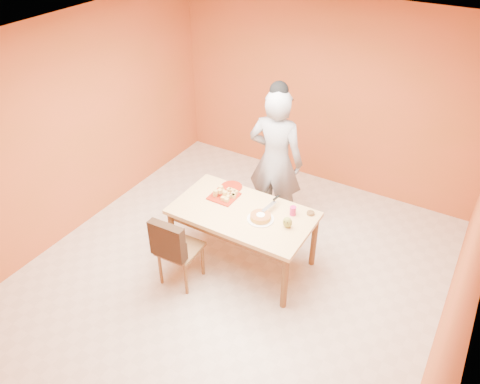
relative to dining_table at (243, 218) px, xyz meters
The scene contains 17 objects.
floor 0.72m from the dining_table, 86.44° to the right, with size 5.00×5.00×0.00m, color beige.
ceiling 2.05m from the dining_table, 86.44° to the right, with size 5.00×5.00×0.00m, color silver.
wall_back 2.34m from the dining_table, 89.59° to the left, with size 4.50×4.50×0.00m, color #CE572F.
wall_left 2.35m from the dining_table, behind, with size 5.00×5.00×0.00m, color #CE572F.
wall_right 2.38m from the dining_table, ahead, with size 5.00×5.00×0.00m, color #CE572F.
dining_table is the anchor object (origin of this frame).
dining_chair 0.80m from the dining_table, 126.00° to the right, with size 0.45×0.52×0.94m.
pastry_pile 0.40m from the dining_table, 158.51° to the left, with size 0.28×0.28×0.09m, color #E9C263, non-canonical shape.
person 0.92m from the dining_table, 92.60° to the left, with size 0.70×0.46×1.92m, color gray.
pastry_platter 0.38m from the dining_table, 158.51° to the left, with size 0.31×0.31×0.02m, color maroon.
red_dinner_plate 0.52m from the dining_table, 136.15° to the left, with size 0.26×0.26×0.02m, color maroon.
white_cake_plate 0.26m from the dining_table, ahead, with size 0.30×0.30×0.01m, color white.
sponge_cake 0.28m from the dining_table, ahead, with size 0.23×0.23×0.05m, color gold.
cake_server 0.34m from the dining_table, 30.85° to the left, with size 0.05×0.25×0.01m, color white.
egg_ornament 0.58m from the dining_table, ahead, with size 0.10×0.08×0.13m, color olive.
magenta_glass 0.58m from the dining_table, 24.80° to the left, with size 0.07×0.07×0.10m, color #C11D62.
checker_tin 0.77m from the dining_table, 26.78° to the left, with size 0.09×0.09×0.03m, color #341D0E.
Camera 1 is at (2.10, -3.39, 3.95)m, focal length 35.00 mm.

